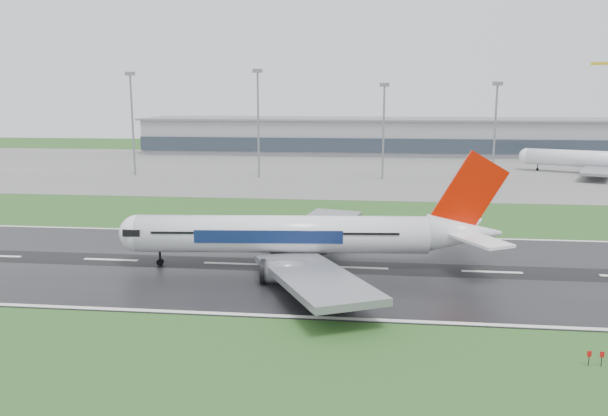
# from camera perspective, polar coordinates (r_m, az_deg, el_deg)

# --- Properties ---
(ground) EXTENTS (520.00, 520.00, 0.00)m
(ground) POSITION_cam_1_polar(r_m,az_deg,el_deg) (95.79, 17.31, -5.83)
(ground) COLOR #24501D
(ground) RESTS_ON ground
(runway) EXTENTS (400.00, 45.00, 0.10)m
(runway) POSITION_cam_1_polar(r_m,az_deg,el_deg) (95.77, 17.31, -5.80)
(runway) COLOR black
(runway) RESTS_ON ground
(apron) EXTENTS (400.00, 130.00, 0.08)m
(apron) POSITION_cam_1_polar(r_m,az_deg,el_deg) (217.61, 11.30, 3.54)
(apron) COLOR slate
(apron) RESTS_ON ground
(terminal) EXTENTS (240.00, 36.00, 15.00)m
(terminal) POSITION_cam_1_polar(r_m,az_deg,el_deg) (276.49, 10.36, 6.61)
(terminal) COLOR gray
(terminal) RESTS_ON ground
(main_airliner) EXTENTS (63.35, 60.81, 17.32)m
(main_airliner) POSITION_cam_1_polar(r_m,az_deg,el_deg) (92.26, 0.48, -0.35)
(main_airliner) COLOR white
(main_airliner) RESTS_ON runway
(parked_airliner) EXTENTS (69.07, 67.05, 15.81)m
(parked_airliner) POSITION_cam_1_polar(r_m,az_deg,el_deg) (224.02, 26.12, 4.90)
(parked_airliner) COLOR white
(parked_airliner) RESTS_ON apron
(floodmast_0) EXTENTS (0.64, 0.64, 32.24)m
(floodmast_0) POSITION_cam_1_polar(r_m,az_deg,el_deg) (205.82, -15.86, 7.43)
(floodmast_0) COLOR gray
(floodmast_0) RESTS_ON ground
(floodmast_1) EXTENTS (0.64, 0.64, 32.96)m
(floodmast_1) POSITION_cam_1_polar(r_m,az_deg,el_deg) (193.93, -4.33, 7.74)
(floodmast_1) COLOR gray
(floodmast_1) RESTS_ON ground
(floodmast_2) EXTENTS (0.64, 0.64, 28.62)m
(floodmast_2) POSITION_cam_1_polar(r_m,az_deg,el_deg) (190.65, 7.50, 6.97)
(floodmast_2) COLOR gray
(floodmast_2) RESTS_ON ground
(floodmast_3) EXTENTS (0.64, 0.64, 28.89)m
(floodmast_3) POSITION_cam_1_polar(r_m,az_deg,el_deg) (194.12, 17.55, 6.67)
(floodmast_3) COLOR gray
(floodmast_3) RESTS_ON ground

